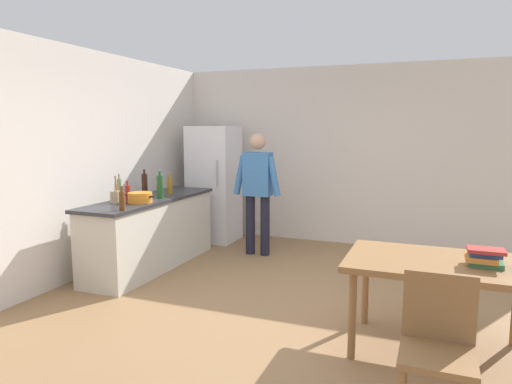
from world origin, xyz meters
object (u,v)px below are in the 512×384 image
Objects in this scene: chair at (438,340)px; cooking_pot at (140,198)px; bottle_oil_amber at (170,185)px; bottle_wine_green at (160,187)px; bottle_beer_brown at (122,200)px; utensil_jar at (115,196)px; bottle_wine_dark at (145,184)px; bottle_sauce_red at (128,192)px; bottle_vinegar_tall at (119,189)px; dining_table at (439,270)px; person at (258,186)px; refrigerator at (214,184)px; book_stack at (484,257)px.

chair is 2.28× the size of cooking_pot.
bottle_oil_amber is at bearing 131.75° from chair.
chair is 2.68× the size of bottle_wine_green.
chair is at bearing -27.33° from cooking_pot.
chair is at bearing -20.77° from bottle_beer_brown.
bottle_wine_dark is (-0.05, 0.66, 0.07)m from utensil_jar.
bottle_sauce_red is (0.02, 0.22, 0.02)m from utensil_jar.
bottle_beer_brown is at bearing -43.97° from utensil_jar.
cooking_pot is at bearing 25.35° from utensil_jar.
utensil_jar is 0.21m from bottle_vinegar_tall.
bottle_vinegar_tall is at bearing 167.69° from dining_table.
person is 1.52m from bottle_wine_dark.
utensil_jar is (-0.24, -2.10, 0.08)m from refrigerator.
bottle_vinegar_tall is (-3.62, 0.79, 0.36)m from dining_table.
chair is at bearing -52.97° from person.
dining_table is at bearing -24.00° from bottle_oil_amber.
bottle_sauce_red is at bearing 141.13° from chair.
bottle_wine_green reaches higher than utensil_jar.
bottle_wine_dark is 1.28× the size of book_stack.
cooking_pot is 1.18× the size of bottle_wine_green.
person is 2.08m from bottle_beer_brown.
bottle_vinegar_tall is (-0.47, 0.56, 0.03)m from bottle_beer_brown.
refrigerator is at bearing 78.65° from bottle_wine_dark.
refrigerator is 1.10m from person.
bottle_oil_amber is at bearing -92.39° from refrigerator.
refrigerator is 1.47m from bottle_wine_dark.
bottle_wine_dark is at bearing -144.44° from person.
utensil_jar is at bearing 170.33° from dining_table.
bottle_oil_amber is at bearing 157.21° from book_stack.
chair is 2.84× the size of bottle_vinegar_tall.
bottle_sauce_red reaches higher than book_stack.
bottle_beer_brown reaches higher than dining_table.
bottle_sauce_red is at bearing 167.28° from book_stack.
bottle_beer_brown is at bearing -86.58° from refrigerator.
refrigerator is 4.53m from book_stack.
bottle_wine_green reaches higher than book_stack.
utensil_jar is at bearing 136.03° from bottle_beer_brown.
bottle_vinegar_tall is (-1.27, -1.36, 0.06)m from person.
dining_table is at bearing 78.04° from chair.
person is 5.31× the size of utensil_jar.
bottle_wine_green is 0.49m from bottle_vinegar_tall.
bottle_vinegar_tall is at bearing -99.57° from refrigerator.
bottle_beer_brown is 0.73m from bottle_vinegar_tall.
refrigerator is 1.06× the size of person.
bottle_wine_dark reaches higher than bottle_sauce_red.
utensil_jar is 0.59m from bottle_wine_green.
refrigerator is 6.43× the size of bottle_oil_amber.
bottle_wine_green is (-0.10, 0.88, 0.04)m from bottle_beer_brown.
dining_table is 3.46m from bottle_wine_green.
book_stack is (2.66, -2.19, -0.16)m from person.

